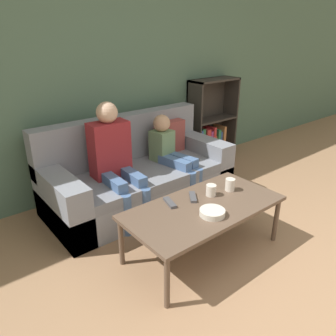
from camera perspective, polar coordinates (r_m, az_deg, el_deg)
wall_back at (r=3.67m, az=-9.55°, el=16.56°), size 12.00×0.06×2.60m
couch at (r=3.43m, az=-5.13°, el=-1.34°), size 1.92×0.86×0.87m
bookshelf at (r=4.54m, az=7.10°, el=6.54°), size 0.71×0.28×1.10m
coffee_table at (r=2.60m, az=6.26°, el=-7.20°), size 1.27×0.64×0.43m
person_adult at (r=3.08m, az=-9.46°, el=2.34°), size 0.37×0.61×1.10m
person_child at (r=3.43m, az=0.63°, el=2.63°), size 0.30×0.62×0.88m
cup_near at (r=2.82m, az=10.75°, el=-2.87°), size 0.08×0.08×0.11m
cup_far at (r=2.72m, az=7.51°, el=-3.86°), size 0.08×0.08×0.09m
tv_remote_0 at (r=2.58m, az=0.32°, el=-6.03°), size 0.09×0.18×0.02m
tv_remote_1 at (r=2.67m, az=4.35°, el=-5.06°), size 0.14×0.16×0.02m
snack_bowl at (r=2.45m, az=7.71°, el=-7.69°), size 0.19×0.19×0.05m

